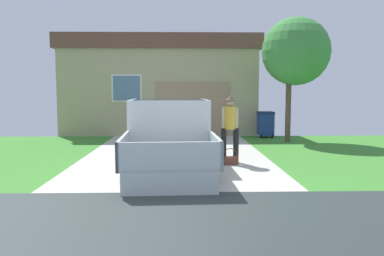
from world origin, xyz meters
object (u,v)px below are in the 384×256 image
Objects in this scene: handbag at (230,160)px; pickup_truck at (169,135)px; person_with_hat at (230,125)px; front_yard_tree at (295,54)px; wheeled_trash_bin at (265,123)px; house_with_garage at (162,85)px.

pickup_truck is at bearing 176.41° from handbag.
pickup_truck is 1.62m from person_with_hat.
pickup_truck is 12.39× the size of handbag.
front_yard_tree is (4.48, 4.38, 2.47)m from pickup_truck.
wheeled_trash_bin is (3.71, 5.73, -0.19)m from pickup_truck.
pickup_truck is 5.10× the size of wheeled_trash_bin.
person_with_hat is 9.14m from house_with_garage.
pickup_truck is 6.73m from front_yard_tree.
person_with_hat is 0.39× the size of front_yard_tree.
front_yard_tree is at bearing 42.21° from pickup_truck.
person_with_hat is at bearing -75.71° from house_with_garage.
person_with_hat reaches higher than handbag.
person_with_hat is (1.59, 0.21, 0.25)m from pickup_truck.
handbag is at bearing -76.33° from house_with_garage.
person_with_hat is at bearing -111.03° from wheeled_trash_bin.
front_yard_tree reaches higher than wheeled_trash_bin.
house_with_garage is at bearing 103.67° from handbag.
front_yard_tree is 4.39× the size of wheeled_trash_bin.
handbag is 9.58m from house_with_garage.
handbag is at bearing -122.99° from front_yard_tree.
handbag is 0.09× the size of front_yard_tree.
pickup_truck is 9.13m from house_with_garage.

